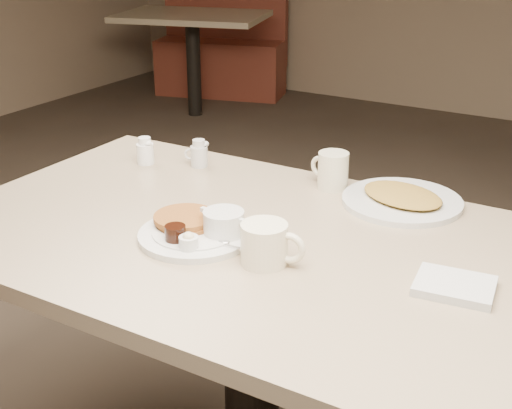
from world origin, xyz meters
The scene contains 9 objects.
diner_table centered at (0.00, 0.00, 0.58)m, with size 1.50×0.90×0.75m.
main_plate centered at (-0.10, -0.07, 0.77)m, with size 0.33×0.28×0.07m.
coffee_mug_near centered at (0.10, -0.10, 0.80)m, with size 0.15×0.11×0.09m.
napkin centered at (0.47, -0.01, 0.76)m, with size 0.17×0.14×0.02m.
coffee_mug_far centered at (0.03, 0.36, 0.80)m, with size 0.12×0.10×0.10m.
creamer_left centered at (-0.37, 0.32, 0.79)m, with size 0.07×0.05×0.08m.
creamer_right centered at (-0.52, 0.26, 0.79)m, with size 0.07×0.06×0.08m.
hash_plate centered at (0.24, 0.35, 0.76)m, with size 0.40×0.40×0.04m.
booth_back_left centered at (-2.42, 3.55, 0.41)m, with size 1.32×1.45×1.12m.
Camera 1 is at (0.74, -1.24, 1.45)m, focal length 48.70 mm.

